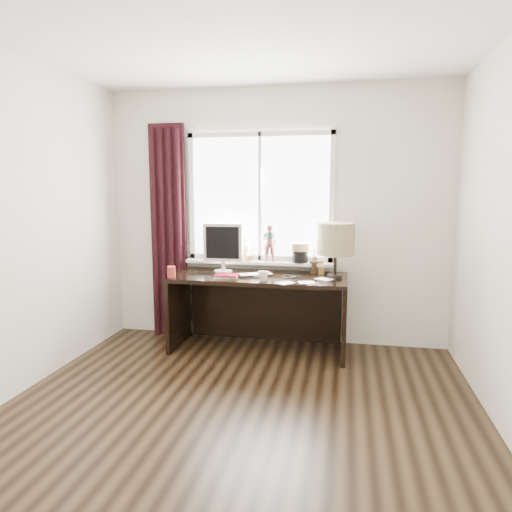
% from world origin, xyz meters
% --- Properties ---
extents(floor, '(3.50, 4.00, 0.00)m').
position_xyz_m(floor, '(0.00, 0.00, 0.00)').
color(floor, '#382816').
rests_on(floor, ground).
extents(ceiling, '(3.50, 4.00, 0.00)m').
position_xyz_m(ceiling, '(0.00, 0.00, 2.60)').
color(ceiling, white).
rests_on(ceiling, wall_back).
extents(wall_back, '(3.50, 0.00, 2.60)m').
position_xyz_m(wall_back, '(0.00, 2.00, 1.30)').
color(wall_back, silver).
rests_on(wall_back, ground).
extents(laptop, '(0.38, 0.33, 0.03)m').
position_xyz_m(laptop, '(-0.13, 1.60, 0.76)').
color(laptop, silver).
rests_on(laptop, desk).
extents(mug, '(0.13, 0.12, 0.10)m').
position_xyz_m(mug, '(-0.01, 1.39, 0.80)').
color(mug, white).
rests_on(mug, desk).
extents(red_cup, '(0.08, 0.08, 0.10)m').
position_xyz_m(red_cup, '(-0.90, 1.39, 0.80)').
color(red_cup, '#A22B22').
rests_on(red_cup, desk).
extents(window, '(1.52, 0.21, 1.40)m').
position_xyz_m(window, '(-0.14, 1.95, 1.31)').
color(window, white).
rests_on(window, ground).
extents(curtain, '(0.38, 0.09, 2.25)m').
position_xyz_m(curtain, '(-1.13, 1.91, 1.12)').
color(curtain, black).
rests_on(curtain, floor).
extents(desk, '(1.70, 0.70, 0.75)m').
position_xyz_m(desk, '(-0.10, 1.73, 0.51)').
color(desk, black).
rests_on(desk, floor).
extents(monitor, '(0.40, 0.18, 0.49)m').
position_xyz_m(monitor, '(-0.49, 1.75, 1.03)').
color(monitor, beige).
rests_on(monitor, desk).
extents(notebook_stack, '(0.25, 0.20, 0.03)m').
position_xyz_m(notebook_stack, '(-0.38, 1.47, 0.77)').
color(notebook_stack, beige).
rests_on(notebook_stack, desk).
extents(brush_holder, '(0.09, 0.09, 0.25)m').
position_xyz_m(brush_holder, '(0.42, 1.86, 0.81)').
color(brush_holder, black).
rests_on(brush_holder, desk).
extents(icon_frame, '(0.10, 0.03, 0.13)m').
position_xyz_m(icon_frame, '(0.47, 1.85, 0.81)').
color(icon_frame, gold).
rests_on(icon_frame, desk).
extents(table_lamp, '(0.35, 0.35, 0.52)m').
position_xyz_m(table_lamp, '(0.63, 1.67, 1.11)').
color(table_lamp, black).
rests_on(table_lamp, desk).
extents(loose_papers, '(0.51, 0.42, 0.00)m').
position_xyz_m(loose_papers, '(0.37, 1.43, 0.75)').
color(loose_papers, white).
rests_on(loose_papers, desk).
extents(desk_cables, '(0.21, 0.19, 0.01)m').
position_xyz_m(desk_cables, '(0.22, 1.61, 0.75)').
color(desk_cables, black).
rests_on(desk_cables, desk).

